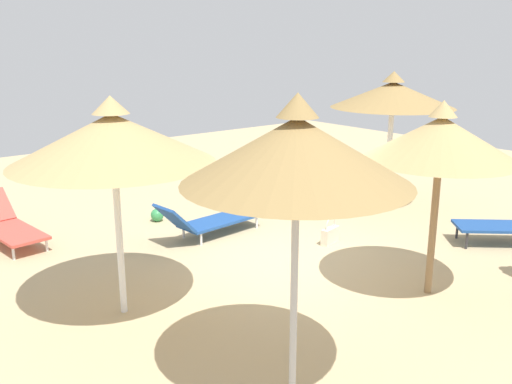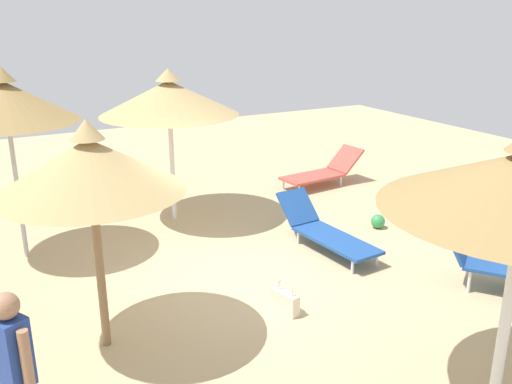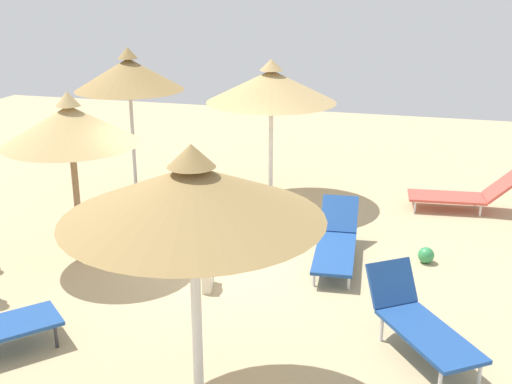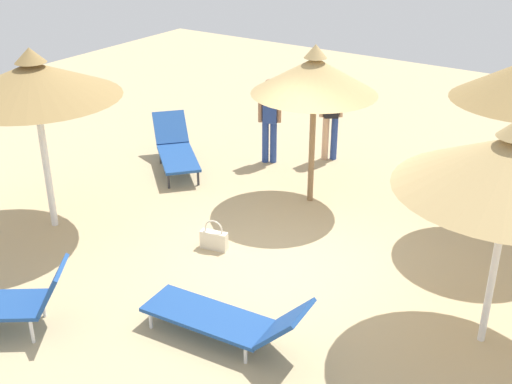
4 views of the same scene
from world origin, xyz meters
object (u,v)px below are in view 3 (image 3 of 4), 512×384
Objects in this scene: parasol_umbrella_far_right at (271,86)px; parasol_umbrella_edge at (129,74)px; lounge_chair_far_left at (418,320)px; parasol_umbrella_front at (192,193)px; lounge_chair_back at (464,194)px; lounge_chair_center at (336,241)px; parasol_umbrella_near_right at (70,125)px; handbag at (208,278)px; beach_ball at (426,255)px.

parasol_umbrella_edge is (0.49, -2.73, 0.19)m from parasol_umbrella_far_right.
lounge_chair_far_left is at bearing 52.56° from parasol_umbrella_edge.
lounge_chair_far_left is (4.91, 3.04, -1.88)m from parasol_umbrella_far_right.
parasol_umbrella_front reaches higher than lounge_chair_back.
parasol_umbrella_front reaches higher than lounge_chair_center.
parasol_umbrella_front is at bearing -22.28° from lounge_chair_back.
lounge_chair_center is at bearing 105.48° from parasol_umbrella_near_right.
lounge_chair_back reaches higher than lounge_chair_center.
parasol_umbrella_edge is 5.34m from lounge_chair_center.
parasol_umbrella_near_right is (3.61, -2.20, -0.10)m from parasol_umbrella_far_right.
handbag reaches higher than beach_ball.
lounge_chair_back is at bearing 140.00° from handbag.
parasol_umbrella_edge is at bearing -82.20° from lounge_chair_back.
beach_ball is (-1.74, 3.04, -0.04)m from handbag.
parasol_umbrella_front is 5.94× the size of handbag.
lounge_chair_center is at bearing -34.82° from lounge_chair_back.
parasol_umbrella_front is at bearing -11.57° from lounge_chair_center.
parasol_umbrella_front reaches higher than parasol_umbrella_far_right.
parasol_umbrella_front is 11.13× the size of beach_ball.
lounge_chair_center is 1.05× the size of lounge_chair_back.
parasol_umbrella_edge is 7.55m from lounge_chair_far_left.
beach_ball is at bearing 101.14° from lounge_chair_center.
lounge_chair_back is 1.16× the size of lounge_chair_far_left.
handbag is 3.50m from beach_ball.
lounge_chair_center is 4.43× the size of handbag.
lounge_chair_far_left is 6.82× the size of beach_ball.
lounge_chair_center is at bearing 168.43° from parasol_umbrella_front.
parasol_umbrella_edge is at bearing -149.44° from parasol_umbrella_front.
parasol_umbrella_edge is 6.87m from lounge_chair_back.
parasol_umbrella_near_right reaches higher than lounge_chair_back.
lounge_chair_far_left is (5.30, -0.69, 0.09)m from lounge_chair_back.
parasol_umbrella_near_right is at bearing -56.02° from lounge_chair_back.
parasol_umbrella_edge is 6.53m from beach_ball.
parasol_umbrella_edge is 1.41× the size of lounge_chair_center.
parasol_umbrella_edge is at bearing -114.65° from lounge_chair_center.
lounge_chair_back is at bearing 172.53° from lounge_chair_far_left.
beach_ball is (-1.36, 5.30, -2.08)m from parasol_umbrella_near_right.
parasol_umbrella_far_right is 4.23m from parasol_umbrella_near_right.
parasol_umbrella_far_right reaches higher than handbag.
lounge_chair_center is 1.22× the size of lounge_chair_far_left.
parasol_umbrella_near_right is at bearing 9.62° from parasol_umbrella_edge.
parasol_umbrella_front is at bearing -27.17° from beach_ball.
parasol_umbrella_edge is 3.17m from parasol_umbrella_near_right.
parasol_umbrella_near_right is at bearing -103.94° from lounge_chair_far_left.
lounge_chair_back is at bearing 97.80° from parasol_umbrella_edge.
parasol_umbrella_near_right is 1.27× the size of lounge_chair_center.
parasol_umbrella_far_right is 1.04× the size of parasol_umbrella_near_right.
parasol_umbrella_far_right is 1.39× the size of lounge_chair_back.
parasol_umbrella_far_right is 4.53m from handbag.
lounge_chair_back is 7.88× the size of beach_ball.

